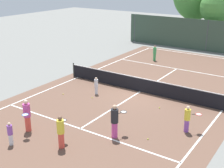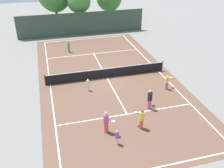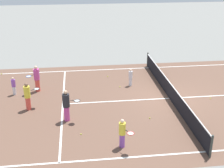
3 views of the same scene
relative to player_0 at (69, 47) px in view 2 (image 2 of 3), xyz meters
The scene contains 21 objects.
ground_plane 8.23m from the player_0, 70.27° to the right, with size 80.00×80.00×0.00m, color slate.
court_surface 8.23m from the player_0, 70.27° to the right, with size 13.00×25.00×0.01m.
tennis_net 8.20m from the player_0, 70.27° to the right, with size 11.90×0.10×1.10m.
perimeter_fence 6.92m from the player_0, 66.25° to the left, with size 18.00×0.12×3.20m.
tree_1 9.66m from the player_0, 72.02° to the left, with size 3.42×3.42×5.98m.
player_0 is the anchor object (origin of this frame).
player_1 9.74m from the player_0, 86.84° to the right, with size 0.25×0.25×1.17m.
player_2 14.61m from the player_0, 71.19° to the right, with size 0.55×0.95×1.73m.
player_3 15.76m from the player_0, 87.50° to the right, with size 0.81×0.85×1.70m.
player_4 13.55m from the player_0, 56.68° to the right, with size 0.85×0.66×1.42m.
player_5 16.30m from the player_0, 78.72° to the right, with size 0.68×0.89×1.61m.
player_6 17.16m from the player_0, 86.45° to the right, with size 0.25×0.25×1.16m.
tennis_ball_0 8.32m from the player_0, 39.05° to the right, with size 0.07×0.07×0.07m, color #CCE533.
tennis_ball_1 11.14m from the player_0, 96.37° to the right, with size 0.07×0.07×0.07m, color #CCE533.
tennis_ball_2 14.56m from the player_0, 64.77° to the right, with size 0.07×0.07×0.07m, color #CCE533.
tennis_ball_3 3.72m from the player_0, 39.15° to the right, with size 0.07×0.07×0.07m, color #CCE533.
tennis_ball_4 6.16m from the player_0, 59.34° to the right, with size 0.07×0.07×0.07m, color #CCE533.
tennis_ball_5 10.77m from the player_0, 61.92° to the right, with size 0.07×0.07×0.07m, color #CCE533.
tennis_ball_6 9.49m from the player_0, 30.98° to the right, with size 0.07×0.07×0.07m, color #CCE533.
tennis_ball_7 10.50m from the player_0, 85.98° to the right, with size 0.07×0.07×0.07m, color #CCE533.
tennis_ball_9 4.19m from the player_0, 20.60° to the right, with size 0.07×0.07×0.07m, color #CCE533.
Camera 2 is at (-5.44, -21.81, 11.70)m, focal length 41.15 mm.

